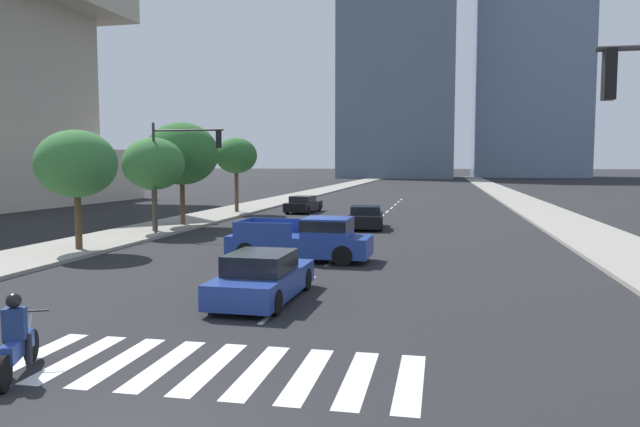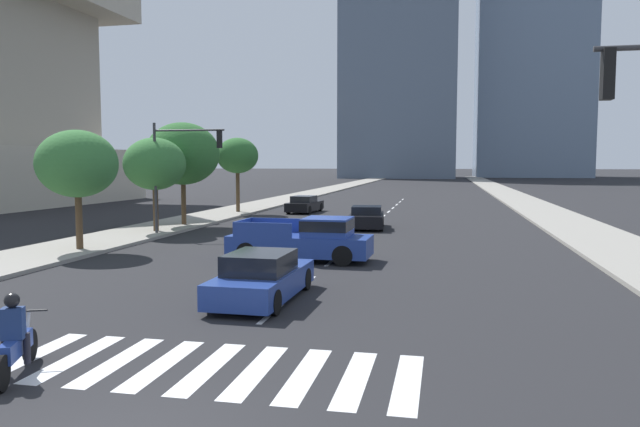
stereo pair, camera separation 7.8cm
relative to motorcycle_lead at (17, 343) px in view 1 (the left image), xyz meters
name	(u,v)px [view 1 (the left image)]	position (x,y,z in m)	size (l,w,h in m)	color
sidewalk_east	(572,226)	(14.70, 28.04, -0.51)	(4.00, 260.00, 0.15)	gray
sidewalk_west	(200,218)	(-8.40, 28.04, -0.51)	(4.00, 260.00, 0.15)	gray
crosswalk_near	(210,368)	(3.15, 1.05, -0.58)	(7.65, 2.86, 0.01)	silver
lane_divider_center	(376,222)	(3.15, 29.05, -0.58)	(0.14, 50.00, 0.01)	silver
motorcycle_lead	(17,343)	(0.00, 0.00, 0.00)	(1.05, 2.04, 1.49)	black
pickup_truck	(307,240)	(2.20, 13.13, 0.23)	(5.45, 2.15, 1.67)	navy
sedan_blue_0	(263,278)	(2.50, 6.43, 0.03)	(1.91, 4.53, 1.34)	navy
sedan_black_1	(303,205)	(-3.02, 35.01, 0.01)	(2.10, 4.53, 1.27)	black
sedan_black_2	(366,218)	(3.00, 24.95, 0.02)	(2.24, 4.38, 1.29)	black
traffic_signal_far	(180,158)	(-5.80, 19.39, 3.40)	(4.06, 0.28, 5.62)	#333335
street_tree_nearest	(76,164)	(-7.60, 13.34, 3.10)	(3.29, 3.29, 4.95)	#4C3823
street_tree_second	(154,164)	(-7.60, 20.13, 3.09)	(3.23, 3.23, 4.91)	#4C3823
street_tree_third	(182,154)	(-7.60, 23.60, 3.68)	(4.25, 4.25, 5.93)	#4C3823
street_tree_fourth	(236,156)	(-7.60, 33.00, 3.67)	(3.06, 3.06, 5.43)	#4C3823
office_tower_left_skyline	(398,28)	(-4.25, 146.50, 37.25)	(28.27, 22.85, 87.05)	slate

